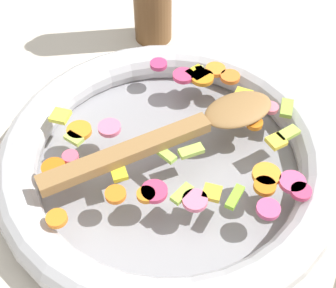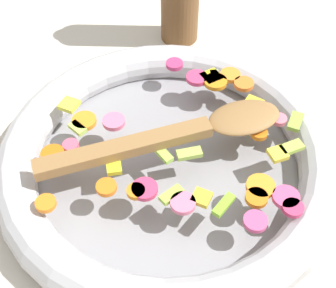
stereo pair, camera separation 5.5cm
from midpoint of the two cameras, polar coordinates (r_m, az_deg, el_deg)
The scene contains 4 objects.
ground_plane at distance 0.59m, azimuth 2.67°, elevation -3.34°, with size 4.00×4.00×0.00m, color beige.
skillet at distance 0.57m, azimuth 2.75°, elevation -2.00°, with size 0.42×0.42×0.05m.
chopped_vegetables at distance 0.55m, azimuth 5.32°, elevation 0.18°, with size 0.32×0.33×0.01m.
wooden_spoon at distance 0.55m, azimuth 5.48°, elevation 1.40°, with size 0.26×0.21×0.01m.
Camera 2 is at (0.30, 0.21, 0.47)m, focal length 50.00 mm.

